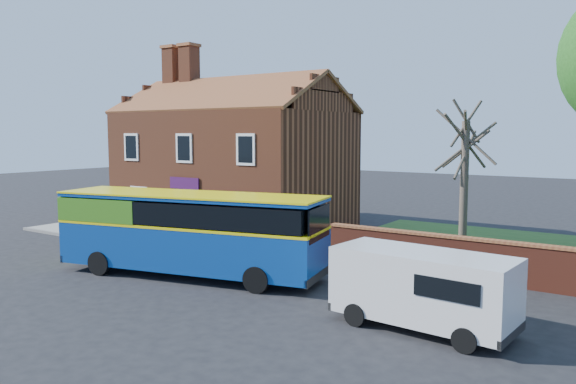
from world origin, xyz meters
The scene contains 7 objects.
ground centered at (0.00, 0.00, 0.00)m, with size 120.00×120.00×0.00m, color black.
pavement centered at (-7.00, 5.75, 0.06)m, with size 18.00×3.50×0.12m, color gray.
kerb centered at (-7.00, 4.00, 0.07)m, with size 18.00×0.15×0.14m, color slate.
shop_building centered at (-7.02, 11.50, 3.41)m, with size 12.30×8.13×10.50m.
bus centered at (-1.52, 1.75, 1.77)m, with size 10.58×4.74×3.13m.
van_near centered at (8.16, 1.10, 1.20)m, with size 5.04×2.35×2.15m.
bare_tree centered at (6.59, 9.87, 3.28)m, with size 2.40×2.86×6.40m.
Camera 1 is at (13.45, -13.35, 5.37)m, focal length 35.00 mm.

